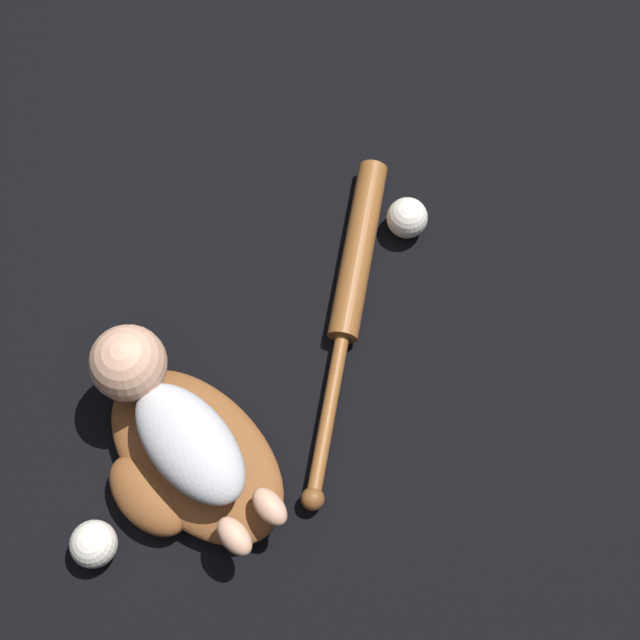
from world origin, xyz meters
The scene contains 6 objects.
ground_plane centered at (0.00, 0.00, 0.00)m, with size 6.00×6.00×0.00m, color black.
baseball_glove centered at (0.02, -0.03, 0.04)m, with size 0.39×0.31×0.07m.
baby_figure centered at (0.08, -0.03, 0.12)m, with size 0.39×0.21×0.12m.
baseball_bat centered at (0.21, -0.39, 0.03)m, with size 0.53×0.37×0.05m.
baseball centered at (0.28, -0.52, 0.04)m, with size 0.07×0.07×0.07m.
baseball_spare centered at (-0.04, 0.14, 0.04)m, with size 0.07×0.07×0.07m.
Camera 1 is at (-0.34, -0.10, 1.39)m, focal length 50.00 mm.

